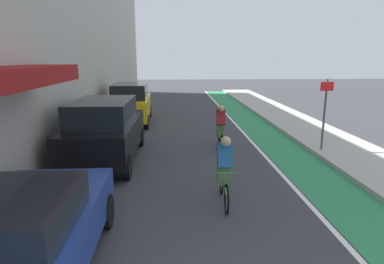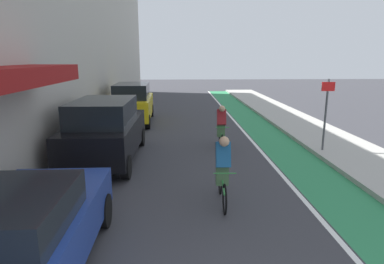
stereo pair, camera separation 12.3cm
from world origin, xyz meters
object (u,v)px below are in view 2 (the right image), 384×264
cyclist_lead (223,169)px  street_sign_post (326,108)px  parked_suv_yellow_cab (133,103)px  parked_suv_black (106,130)px  parked_sedan_blue (13,239)px  cyclist_mid (221,125)px

cyclist_lead → street_sign_post: size_ratio=0.71×
cyclist_lead → street_sign_post: 5.53m
parked_suv_yellow_cab → street_sign_post: 9.31m
parked_suv_black → cyclist_lead: size_ratio=2.68×
parked_sedan_blue → cyclist_mid: size_ratio=2.69×
parked_suv_black → parked_suv_yellow_cab: size_ratio=1.04×
parked_suv_yellow_cab → parked_suv_black: bearing=-90.0°
cyclist_mid → parked_suv_black: bearing=-159.9°
parked_suv_black → parked_suv_yellow_cab: 6.27m
cyclist_lead → street_sign_post: (3.97, 3.76, 0.78)m
parked_suv_black → parked_suv_yellow_cab: bearing=90.0°
parked_suv_black → street_sign_post: (7.26, 0.46, 0.57)m
cyclist_mid → street_sign_post: size_ratio=0.69×
cyclist_mid → street_sign_post: 3.61m
parked_suv_black → cyclist_mid: (3.86, 1.41, -0.18)m
parked_sedan_blue → cyclist_lead: (3.29, 2.70, 0.02)m
cyclist_mid → parked_suv_yellow_cab: bearing=128.5°
parked_sedan_blue → cyclist_mid: 8.36m
parked_suv_black → cyclist_lead: parked_suv_black is taller
parked_sedan_blue → parked_suv_black: bearing=90.0°
parked_suv_black → parked_suv_yellow_cab: (0.00, 6.27, -0.00)m
parked_suv_yellow_cab → cyclist_lead: (3.29, -9.57, -0.21)m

